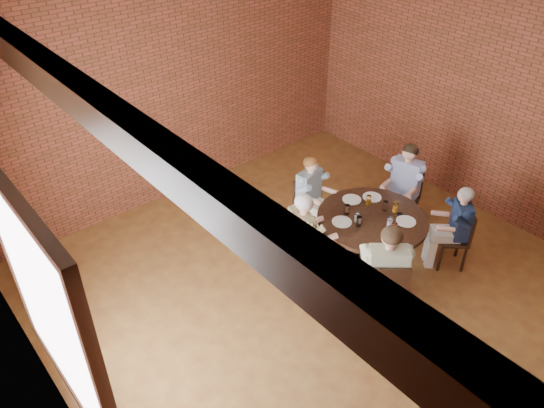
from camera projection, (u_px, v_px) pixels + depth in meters
floor at (334, 300)px, 6.81m from camera, size 7.00×7.00×0.00m
ceiling at (359, 35)px, 4.87m from camera, size 7.00×7.00×0.00m
wall_back at (177, 92)px, 8.05m from camera, size 7.00×0.00×7.00m
wall_left at (56, 336)px, 4.13m from camera, size 0.00×7.00×7.00m
wall_right at (503, 109)px, 7.55m from camera, size 0.00×7.00×7.00m
ceiling_beam at (117, 124)px, 3.66m from camera, size 0.22×6.90×0.26m
window at (47, 307)px, 4.45m from camera, size 0.10×2.16×2.36m
dining_table at (371, 230)px, 7.14m from camera, size 1.47×1.47×0.75m
chair_a at (404, 193)px, 7.92m from camera, size 0.53×0.53×0.94m
diner_a at (403, 187)px, 7.77m from camera, size 0.78×0.69×1.34m
chair_b at (307, 203)px, 7.75m from camera, size 0.45×0.45×0.90m
diner_b at (312, 197)px, 7.62m from camera, size 0.58×0.67×1.27m
chair_c at (299, 250)px, 6.83m from camera, size 0.55×0.55×0.95m
diner_c at (306, 239)px, 6.76m from camera, size 0.79×0.71×1.35m
chair_d at (384, 291)px, 6.19m from camera, size 0.66×0.66×0.98m
diner_d at (385, 274)px, 6.17m from camera, size 0.90×0.92×1.42m
chair_e at (458, 236)px, 7.12m from camera, size 0.54×0.54×0.88m
diner_e at (455, 228)px, 7.05m from camera, size 0.74×0.74×1.23m
plate_a at (372, 197)px, 7.40m from camera, size 0.26×0.26×0.01m
plate_b at (352, 199)px, 7.35m from camera, size 0.26×0.26×0.01m
plate_c at (342, 222)px, 6.92m from camera, size 0.26×0.26×0.01m
plate_d at (406, 221)px, 6.93m from camera, size 0.26×0.26×0.01m
glass_a at (385, 206)px, 7.11m from camera, size 0.07×0.07×0.14m
glass_b at (369, 200)px, 7.22m from camera, size 0.07×0.07×0.14m
glass_c at (347, 209)px, 7.05m from camera, size 0.07×0.07×0.14m
glass_d at (357, 217)px, 6.90m from camera, size 0.07×0.07×0.14m
glass_e at (359, 221)px, 6.83m from camera, size 0.07×0.07×0.14m
glass_f at (394, 228)px, 6.72m from camera, size 0.07×0.07×0.14m
glass_g at (390, 222)px, 6.81m from camera, size 0.07×0.07×0.14m
glass_h at (395, 207)px, 7.08m from camera, size 0.07×0.07×0.14m
smartphone at (401, 215)px, 7.05m from camera, size 0.09×0.14×0.01m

